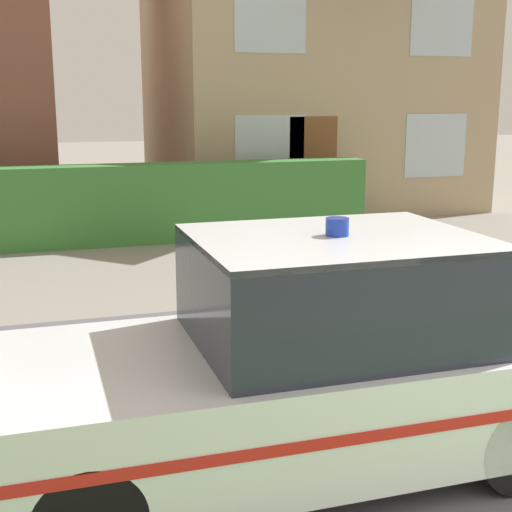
% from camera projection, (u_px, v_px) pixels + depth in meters
% --- Properties ---
extents(road_strip, '(28.00, 5.02, 0.01)m').
position_uv_depth(road_strip, '(376.00, 377.00, 6.42)').
color(road_strip, '#5B5B60').
rests_on(road_strip, ground).
extents(garden_hedge, '(8.57, 0.62, 1.36)m').
position_uv_depth(garden_hedge, '(129.00, 204.00, 12.19)').
color(garden_hedge, '#3D7F38').
rests_on(garden_hedge, ground).
extents(police_car, '(4.29, 1.70, 1.69)m').
position_uv_depth(police_car, '(296.00, 365.00, 4.74)').
color(police_car, black).
rests_on(police_car, road_strip).
extents(house_right, '(6.93, 6.92, 7.18)m').
position_uv_depth(house_right, '(300.00, 46.00, 16.91)').
color(house_right, tan).
rests_on(house_right, ground).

